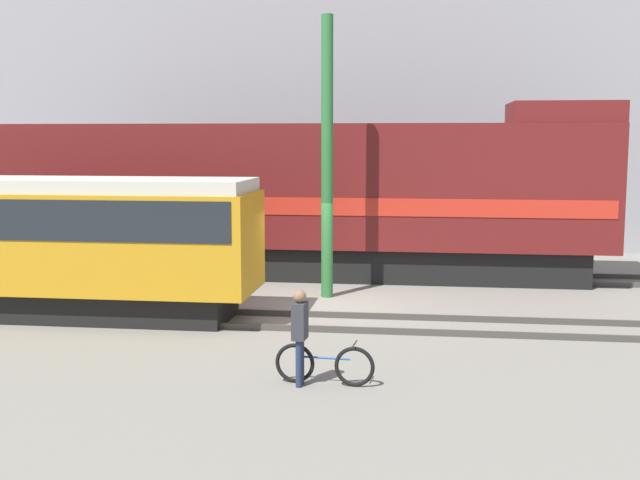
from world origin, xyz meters
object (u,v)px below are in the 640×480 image
streetcar (43,238)px  utility_pole_left (327,159)px  bicycle (324,365)px  freight_locomotive (306,197)px  person (300,328)px

streetcar → utility_pole_left: 7.30m
bicycle → freight_locomotive: bearing=100.4°
person → streetcar: bearing=146.5°
freight_locomotive → streetcar: freight_locomotive is taller
freight_locomotive → person: size_ratio=10.97×
freight_locomotive → bicycle: freight_locomotive is taller
freight_locomotive → utility_pole_left: (1.06, -3.18, 1.24)m
streetcar → utility_pole_left: utility_pole_left is taller
freight_locomotive → bicycle: (1.97, -10.77, -2.07)m
freight_locomotive → bicycle: 11.14m
bicycle → utility_pole_left: bearing=96.9°
freight_locomotive → utility_pole_left: utility_pole_left is taller
utility_pole_left → bicycle: bearing=-83.1°
utility_pole_left → freight_locomotive: bearing=108.4°
freight_locomotive → streetcar: size_ratio=1.81×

